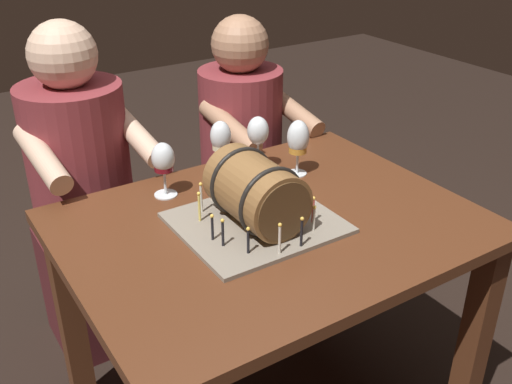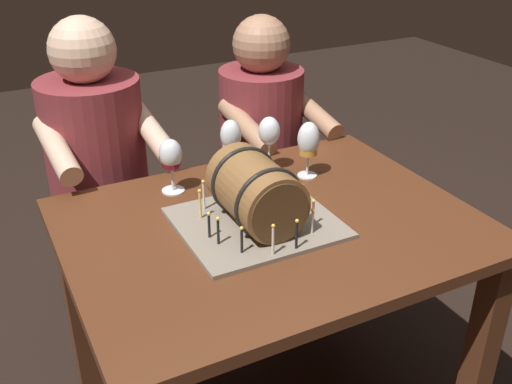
{
  "view_description": "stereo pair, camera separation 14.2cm",
  "coord_description": "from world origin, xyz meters",
  "px_view_note": "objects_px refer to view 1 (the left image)",
  "views": [
    {
      "loc": [
        -0.8,
        -1.17,
        1.57
      ],
      "look_at": [
        -0.04,
        0.01,
        0.84
      ],
      "focal_mm": 41.88,
      "sensor_mm": 36.0,
      "label": 1
    },
    {
      "loc": [
        -0.68,
        -1.24,
        1.57
      ],
      "look_at": [
        -0.04,
        0.01,
        0.84
      ],
      "focal_mm": 41.88,
      "sensor_mm": 36.0,
      "label": 2
    }
  ],
  "objects_px": {
    "wine_glass_red": "(163,160)",
    "wine_glass_white": "(221,139)",
    "dining_table": "(270,259)",
    "barrel_cake": "(256,196)",
    "wine_glass_empty": "(258,132)",
    "wine_glass_amber": "(298,140)",
    "person_seated_right": "(242,174)",
    "person_seated_left": "(86,207)"
  },
  "relations": [
    {
      "from": "barrel_cake",
      "to": "person_seated_right",
      "type": "relative_size",
      "value": 0.36
    },
    {
      "from": "wine_glass_white",
      "to": "barrel_cake",
      "type": "bearing_deg",
      "value": -102.61
    },
    {
      "from": "barrel_cake",
      "to": "wine_glass_amber",
      "type": "height_order",
      "value": "barrel_cake"
    },
    {
      "from": "dining_table",
      "to": "barrel_cake",
      "type": "xyz_separation_m",
      "value": [
        -0.04,
        0.01,
        0.21
      ]
    },
    {
      "from": "person_seated_left",
      "to": "barrel_cake",
      "type": "bearing_deg",
      "value": -67.75
    },
    {
      "from": "wine_glass_white",
      "to": "person_seated_right",
      "type": "distance_m",
      "value": 0.58
    },
    {
      "from": "person_seated_right",
      "to": "barrel_cake",
      "type": "bearing_deg",
      "value": -118.54
    },
    {
      "from": "barrel_cake",
      "to": "wine_glass_white",
      "type": "relative_size",
      "value": 2.21
    },
    {
      "from": "dining_table",
      "to": "wine_glass_white",
      "type": "distance_m",
      "value": 0.4
    },
    {
      "from": "wine_glass_white",
      "to": "wine_glass_empty",
      "type": "xyz_separation_m",
      "value": [
        0.13,
        -0.02,
        -0.0
      ]
    },
    {
      "from": "dining_table",
      "to": "person_seated_left",
      "type": "distance_m",
      "value": 0.75
    },
    {
      "from": "wine_glass_red",
      "to": "wine_glass_white",
      "type": "xyz_separation_m",
      "value": [
        0.2,
        0.02,
        0.02
      ]
    },
    {
      "from": "wine_glass_white",
      "to": "wine_glass_empty",
      "type": "distance_m",
      "value": 0.13
    },
    {
      "from": "dining_table",
      "to": "barrel_cake",
      "type": "height_order",
      "value": "barrel_cake"
    },
    {
      "from": "barrel_cake",
      "to": "person_seated_right",
      "type": "distance_m",
      "value": 0.82
    },
    {
      "from": "wine_glass_red",
      "to": "person_seated_right",
      "type": "height_order",
      "value": "person_seated_right"
    },
    {
      "from": "person_seated_right",
      "to": "wine_glass_red",
      "type": "bearing_deg",
      "value": -142.66
    },
    {
      "from": "person_seated_left",
      "to": "wine_glass_red",
      "type": "bearing_deg",
      "value": -69.65
    },
    {
      "from": "wine_glass_red",
      "to": "person_seated_right",
      "type": "bearing_deg",
      "value": 37.34
    },
    {
      "from": "dining_table",
      "to": "wine_glass_empty",
      "type": "xyz_separation_m",
      "value": [
        0.15,
        0.3,
        0.26
      ]
    },
    {
      "from": "wine_glass_red",
      "to": "person_seated_left",
      "type": "xyz_separation_m",
      "value": [
        -0.14,
        0.38,
        -0.29
      ]
    },
    {
      "from": "wine_glass_red",
      "to": "wine_glass_white",
      "type": "height_order",
      "value": "wine_glass_white"
    },
    {
      "from": "wine_glass_red",
      "to": "wine_glass_amber",
      "type": "height_order",
      "value": "wine_glass_amber"
    },
    {
      "from": "wine_glass_red",
      "to": "wine_glass_empty",
      "type": "xyz_separation_m",
      "value": [
        0.33,
        0.0,
        0.02
      ]
    },
    {
      "from": "wine_glass_red",
      "to": "person_seated_left",
      "type": "height_order",
      "value": "person_seated_left"
    },
    {
      "from": "dining_table",
      "to": "barrel_cake",
      "type": "relative_size",
      "value": 2.68
    },
    {
      "from": "wine_glass_white",
      "to": "person_seated_left",
      "type": "height_order",
      "value": "person_seated_left"
    },
    {
      "from": "dining_table",
      "to": "wine_glass_white",
      "type": "relative_size",
      "value": 5.93
    },
    {
      "from": "wine_glass_empty",
      "to": "person_seated_left",
      "type": "height_order",
      "value": "person_seated_left"
    },
    {
      "from": "wine_glass_red",
      "to": "wine_glass_empty",
      "type": "height_order",
      "value": "wine_glass_empty"
    },
    {
      "from": "barrel_cake",
      "to": "wine_glass_amber",
      "type": "bearing_deg",
      "value": 34.83
    },
    {
      "from": "wine_glass_amber",
      "to": "person_seated_right",
      "type": "distance_m",
      "value": 0.58
    },
    {
      "from": "wine_glass_red",
      "to": "wine_glass_empty",
      "type": "bearing_deg",
      "value": 0.05
    },
    {
      "from": "dining_table",
      "to": "wine_glass_empty",
      "type": "bearing_deg",
      "value": 63.19
    },
    {
      "from": "wine_glass_red",
      "to": "wine_glass_amber",
      "type": "bearing_deg",
      "value": -12.75
    },
    {
      "from": "wine_glass_white",
      "to": "wine_glass_empty",
      "type": "bearing_deg",
      "value": -7.45
    },
    {
      "from": "dining_table",
      "to": "wine_glass_empty",
      "type": "relative_size",
      "value": 6.13
    },
    {
      "from": "barrel_cake",
      "to": "wine_glass_amber",
      "type": "xyz_separation_m",
      "value": [
        0.28,
        0.2,
        0.03
      ]
    },
    {
      "from": "wine_glass_empty",
      "to": "wine_glass_amber",
      "type": "relative_size",
      "value": 1.0
    },
    {
      "from": "wine_glass_red",
      "to": "wine_glass_amber",
      "type": "xyz_separation_m",
      "value": [
        0.41,
        -0.09,
        0.0
      ]
    },
    {
      "from": "barrel_cake",
      "to": "wine_glass_red",
      "type": "xyz_separation_m",
      "value": [
        -0.13,
        0.29,
        0.03
      ]
    },
    {
      "from": "dining_table",
      "to": "person_seated_right",
      "type": "distance_m",
      "value": 0.75
    }
  ]
}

